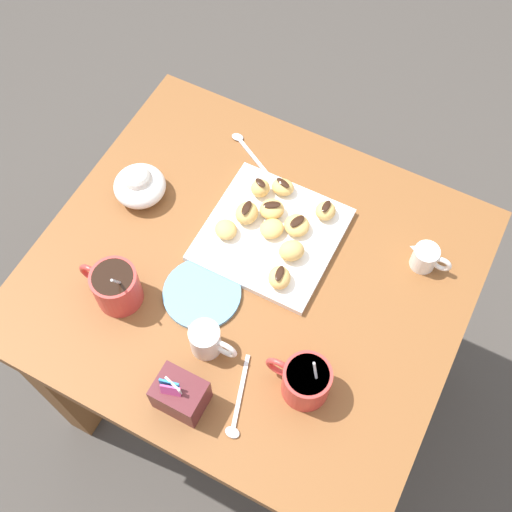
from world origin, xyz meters
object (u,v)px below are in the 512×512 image
coffee_mug_red_right (115,286)px  beignet_4 (272,229)px  beignet_7 (280,276)px  cream_pitcher_white (207,340)px  saucer_sky_left (202,293)px  beignet_2 (292,251)px  beignet_8 (325,211)px  chocolate_sauce_pitcher (426,257)px  beignet_9 (272,209)px  dining_table (251,302)px  beignet_0 (260,188)px  sugar_caddy (180,395)px  beignet_6 (247,213)px  beignet_3 (226,230)px  pastry_plate_square (269,234)px  coffee_mug_red_left (305,380)px  ice_cream_bowl (139,185)px  beignet_5 (283,187)px  beignet_1 (297,225)px

coffee_mug_red_right → beignet_4: (-0.21, -0.27, -0.02)m
beignet_4 → beignet_7: bearing=125.7°
cream_pitcher_white → saucer_sky_left: (0.07, -0.09, -0.03)m
cream_pitcher_white → beignet_2: (-0.06, -0.25, -0.00)m
beignet_8 → chocolate_sauce_pitcher: bearing=178.4°
chocolate_sauce_pitcher → beignet_9: size_ratio=1.75×
dining_table → beignet_0: (0.07, -0.17, 0.18)m
sugar_caddy → beignet_6: size_ratio=2.01×
coffee_mug_red_right → beignet_7: bearing=-147.2°
coffee_mug_red_right → beignet_9: (-0.19, -0.31, -0.02)m
cream_pitcher_white → beignet_3: 0.25m
pastry_plate_square → coffee_mug_red_right: coffee_mug_red_right is taller
coffee_mug_red_left → ice_cream_bowl: coffee_mug_red_left is taller
coffee_mug_red_right → ice_cream_bowl: coffee_mug_red_right is taller
pastry_plate_square → beignet_5: (0.02, -0.11, 0.02)m
coffee_mug_red_left → beignet_9: (0.22, -0.31, -0.01)m
dining_table → beignet_8: 0.27m
chocolate_sauce_pitcher → beignet_8: chocolate_sauce_pitcher is taller
chocolate_sauce_pitcher → beignet_9: chocolate_sauce_pitcher is taller
beignet_0 → saucer_sky_left: bearing=90.8°
beignet_3 → coffee_mug_red_right: bearing=60.7°
coffee_mug_red_right → cream_pitcher_white: (-0.21, 0.01, -0.01)m
beignet_1 → beignet_0: bearing=-22.7°
beignet_3 → saucer_sky_left: bearing=98.5°
chocolate_sauce_pitcher → beignet_7: chocolate_sauce_pitcher is taller
beignet_0 → beignet_3: beignet_0 is taller
pastry_plate_square → beignet_3: (0.08, 0.04, 0.02)m
pastry_plate_square → beignet_7: bearing=127.9°
coffee_mug_red_right → beignet_2: bearing=-138.6°
dining_table → beignet_6: (0.06, -0.10, 0.18)m
dining_table → pastry_plate_square: 0.18m
beignet_4 → beignet_9: 0.05m
sugar_caddy → beignet_3: sugar_caddy is taller
cream_pitcher_white → beignet_9: bearing=-85.4°
beignet_8 → beignet_9: (0.10, 0.05, 0.00)m
ice_cream_bowl → beignet_6: size_ratio=2.14×
beignet_7 → beignet_8: bearing=-94.9°
beignet_1 → beignet_9: size_ratio=1.02×
beignet_2 → beignet_7: (-0.00, 0.06, -0.00)m
cream_pitcher_white → beignet_4: size_ratio=2.06×
beignet_2 → beignet_7: beignet_2 is taller
sugar_caddy → beignet_4: bearing=-87.9°
dining_table → beignet_6: beignet_6 is taller
beignet_8 → beignet_9: size_ratio=0.86×
coffee_mug_red_right → beignet_8: size_ratio=3.05×
saucer_sky_left → beignet_2: size_ratio=3.00×
saucer_sky_left → beignet_0: (0.00, -0.26, 0.03)m
saucer_sky_left → beignet_9: (-0.04, -0.23, 0.03)m
dining_table → beignet_6: 0.22m
cream_pitcher_white → coffee_mug_red_right: bearing=-3.3°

